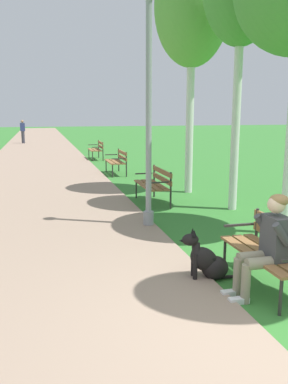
% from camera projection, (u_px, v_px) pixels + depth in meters
% --- Properties ---
extents(ground_plane, '(120.00, 120.00, 0.00)m').
position_uv_depth(ground_plane, '(278.00, 333.00, 4.06)').
color(ground_plane, '#33752D').
extents(paved_path, '(4.34, 60.00, 0.04)m').
position_uv_depth(paved_path, '(39.00, 146.00, 26.29)').
color(paved_path, gray).
rests_on(paved_path, ground).
extents(park_bench_near, '(0.55, 1.50, 0.85)m').
position_uv_depth(park_bench_near, '(272.00, 248.00, 5.03)').
color(park_bench_near, olive).
rests_on(park_bench_near, ground).
extents(park_bench_mid, '(0.55, 1.50, 0.85)m').
position_uv_depth(park_bench_mid, '(155.00, 182.00, 9.75)').
color(park_bench_mid, olive).
rests_on(park_bench_mid, ground).
extents(park_bench_far, '(0.55, 1.50, 0.85)m').
position_uv_depth(park_bench_far, '(117.00, 160.00, 14.32)').
color(park_bench_far, olive).
rests_on(park_bench_far, ground).
extents(park_bench_furthest, '(0.55, 1.50, 0.85)m').
position_uv_depth(park_bench_furthest, '(97.00, 148.00, 18.84)').
color(park_bench_furthest, olive).
rests_on(park_bench_furthest, ground).
extents(person_seated_on_near_bench, '(0.74, 0.49, 1.25)m').
position_uv_depth(person_seated_on_near_bench, '(267.00, 242.00, 4.74)').
color(person_seated_on_near_bench, gray).
rests_on(person_seated_on_near_bench, ground).
extents(dog_black, '(0.83, 0.33, 0.71)m').
position_uv_depth(dog_black, '(207.00, 261.00, 5.30)').
color(dog_black, black).
rests_on(dog_black, ground).
extents(lamp_post_near, '(0.24, 0.24, 4.40)m').
position_uv_depth(lamp_post_near, '(149.00, 107.00, 7.39)').
color(lamp_post_near, gray).
rests_on(lamp_post_near, ground).
extents(birch_tree_fourth, '(1.95, 1.86, 6.31)m').
position_uv_depth(birch_tree_fourth, '(192.00, 8.00, 10.24)').
color(birch_tree_fourth, silver).
rests_on(birch_tree_fourth, ground).
extents(pedestrian_distant, '(0.32, 0.22, 1.65)m').
position_uv_depth(pedestrian_distant, '(23.00, 132.00, 28.01)').
color(pedestrian_distant, '#383842').
rests_on(pedestrian_distant, ground).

